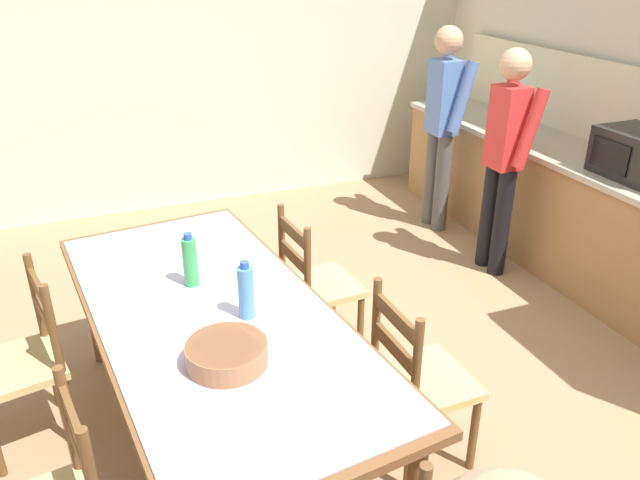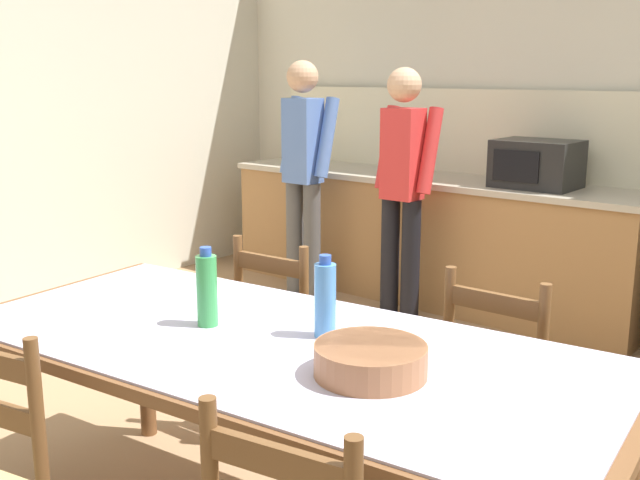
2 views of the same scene
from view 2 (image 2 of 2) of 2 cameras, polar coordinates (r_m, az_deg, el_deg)
The scene contains 13 objects.
ground_plane at distance 3.22m, azimuth 4.51°, elevation -17.27°, with size 8.32×8.32×0.00m, color #9E7A56.
wall_back at distance 5.20m, azimuth 22.34°, elevation 10.05°, with size 6.52×0.12×2.90m, color beige.
kitchen_counter at distance 5.43m, azimuth 7.98°, elevation 0.25°, with size 3.15×0.66×0.89m.
counter_splashback at distance 5.59m, azimuth 9.94°, elevation 8.21°, with size 3.11×0.03×0.60m, color beige.
microwave at distance 4.94m, azimuth 16.17°, elevation 5.59°, with size 0.50×0.39×0.30m.
dining_table at distance 2.42m, azimuth -3.46°, elevation -9.25°, with size 2.33×1.24×0.77m.
bottle_near_centre at distance 2.52m, azimuth -8.61°, elevation -3.75°, with size 0.07×0.07×0.27m.
bottle_off_centre at distance 2.39m, azimuth 0.40°, elevation -4.53°, with size 0.07×0.07×0.27m.
serving_bowl at distance 2.12m, azimuth 3.87°, elevation -8.97°, with size 0.32×0.32×0.09m.
chair_side_far_right at distance 2.96m, azimuth 13.97°, elevation -10.85°, with size 0.43×0.41×0.91m.
chair_side_far_left at distance 3.38m, azimuth -2.32°, elevation -7.42°, with size 0.45×0.43×0.91m.
person_at_sink at distance 5.34m, azimuth -1.25°, elevation 5.61°, with size 0.42×0.29×1.68m.
person_at_counter at distance 4.82m, azimuth 6.32°, elevation 4.43°, with size 0.41×0.28×1.63m.
Camera 2 is at (1.60, -2.29, 1.60)m, focal length 42.00 mm.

